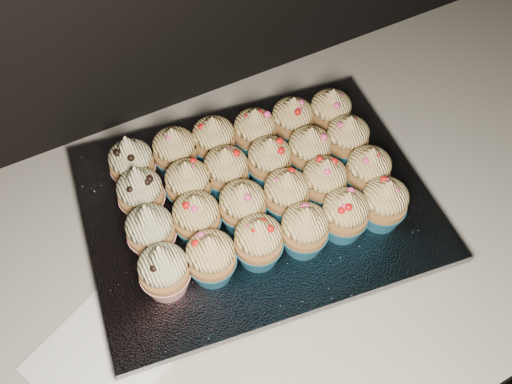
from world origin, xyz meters
TOP-DOWN VIEW (x-y plane):
  - cabinet at (0.00, 1.70)m, footprint 2.40×0.60m
  - worktop at (0.00, 1.70)m, footprint 2.44×0.64m
  - napkin at (-0.33, 1.64)m, footprint 0.19×0.19m
  - baking_tray at (-0.06, 1.74)m, footprint 0.48×0.40m
  - foil_lining at (-0.06, 1.74)m, footprint 0.52×0.44m
  - cupcake_0 at (-0.22, 1.67)m, footprint 0.06×0.06m
  - cupcake_1 at (-0.16, 1.66)m, footprint 0.06×0.06m
  - cupcake_2 at (-0.10, 1.65)m, footprint 0.06×0.06m
  - cupcake_3 at (-0.04, 1.64)m, footprint 0.06×0.06m
  - cupcake_4 at (0.02, 1.64)m, footprint 0.06×0.06m
  - cupcake_5 at (0.07, 1.63)m, footprint 0.06×0.06m
  - cupcake_6 at (-0.21, 1.73)m, footprint 0.06×0.06m
  - cupcake_7 at (-0.15, 1.72)m, footprint 0.06×0.06m
  - cupcake_8 at (-0.09, 1.71)m, footprint 0.06×0.06m
  - cupcake_9 at (-0.03, 1.70)m, footprint 0.06×0.06m
  - cupcake_10 at (0.03, 1.69)m, footprint 0.06×0.06m
  - cupcake_11 at (0.09, 1.68)m, footprint 0.06×0.06m
  - cupcake_12 at (-0.20, 1.79)m, footprint 0.06×0.06m
  - cupcake_13 at (-0.14, 1.78)m, footprint 0.06×0.06m
  - cupcake_14 at (-0.08, 1.77)m, footprint 0.06×0.06m
  - cupcake_15 at (-0.02, 1.76)m, footprint 0.06×0.06m
  - cupcake_16 at (0.04, 1.75)m, footprint 0.06×0.06m
  - cupcake_17 at (0.10, 1.74)m, footprint 0.06×0.06m
  - cupcake_18 at (-0.19, 1.85)m, footprint 0.06×0.06m
  - cupcake_19 at (-0.13, 1.84)m, footprint 0.06×0.06m
  - cupcake_20 at (-0.07, 1.83)m, footprint 0.06×0.06m
  - cupcake_21 at (-0.01, 1.82)m, footprint 0.06×0.06m
  - cupcake_22 at (0.05, 1.81)m, footprint 0.06×0.06m
  - cupcake_23 at (0.10, 1.80)m, footprint 0.06×0.06m

SIDE VIEW (x-z plane):
  - cabinet at x=0.00m, z-range 0.00..0.86m
  - worktop at x=0.00m, z-range 0.86..0.90m
  - napkin at x=-0.33m, z-range 0.90..0.90m
  - baking_tray at x=-0.06m, z-range 0.90..0.92m
  - foil_lining at x=-0.06m, z-range 0.92..0.93m
  - cupcake_1 at x=-0.16m, z-range 0.93..1.01m
  - cupcake_2 at x=-0.10m, z-range 0.93..1.01m
  - cupcake_3 at x=-0.04m, z-range 0.93..1.01m
  - cupcake_4 at x=0.02m, z-range 0.93..1.01m
  - cupcake_5 at x=0.07m, z-range 0.93..1.01m
  - cupcake_7 at x=-0.15m, z-range 0.93..1.01m
  - cupcake_8 at x=-0.09m, z-range 0.93..1.01m
  - cupcake_9 at x=-0.03m, z-range 0.93..1.01m
  - cupcake_10 at x=0.03m, z-range 0.93..1.01m
  - cupcake_11 at x=0.09m, z-range 0.93..1.01m
  - cupcake_13 at x=-0.14m, z-range 0.93..1.01m
  - cupcake_14 at x=-0.08m, z-range 0.93..1.01m
  - cupcake_15 at x=-0.02m, z-range 0.93..1.01m
  - cupcake_16 at x=0.04m, z-range 0.93..1.01m
  - cupcake_17 at x=0.10m, z-range 0.93..1.01m
  - cupcake_19 at x=-0.13m, z-range 0.93..1.01m
  - cupcake_20 at x=-0.07m, z-range 0.93..1.01m
  - cupcake_21 at x=-0.01m, z-range 0.93..1.01m
  - cupcake_22 at x=0.05m, z-range 0.93..1.01m
  - cupcake_23 at x=0.10m, z-range 0.93..1.01m
  - cupcake_0 at x=-0.22m, z-range 0.93..1.02m
  - cupcake_6 at x=-0.21m, z-range 0.93..1.02m
  - cupcake_12 at x=-0.20m, z-range 0.93..1.02m
  - cupcake_18 at x=-0.19m, z-range 0.93..1.02m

